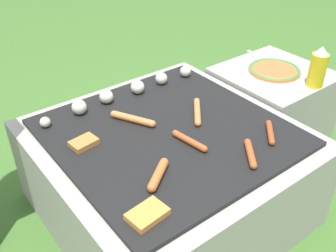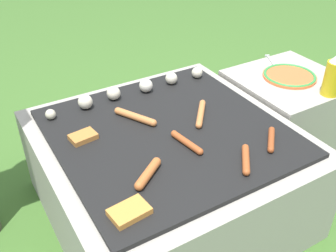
% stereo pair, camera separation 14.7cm
% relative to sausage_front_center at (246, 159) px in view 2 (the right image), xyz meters
% --- Properties ---
extents(ground_plane, '(14.00, 14.00, 0.00)m').
position_rel_sausage_front_center_xyz_m(ground_plane, '(-0.13, 0.30, -0.42)').
color(ground_plane, '#3D6628').
extents(grill, '(0.94, 0.94, 0.41)m').
position_rel_sausage_front_center_xyz_m(grill, '(-0.13, 0.30, -0.22)').
color(grill, '#9E998E').
rests_on(grill, ground_plane).
extents(side_ledge, '(0.48, 0.48, 0.41)m').
position_rel_sausage_front_center_xyz_m(side_ledge, '(0.59, 0.38, -0.22)').
color(side_ledge, '#9E998E').
rests_on(side_ledge, ground_plane).
extents(sausage_front_right, '(0.13, 0.16, 0.03)m').
position_rel_sausage_front_center_xyz_m(sausage_front_right, '(0.04, 0.32, 0.00)').
color(sausage_front_right, '#C6753D').
rests_on(sausage_front_right, grill).
extents(sausage_back_left, '(0.04, 0.16, 0.02)m').
position_rel_sausage_front_center_xyz_m(sausage_back_left, '(-0.12, 0.18, -0.00)').
color(sausage_back_left, '#A34C23').
rests_on(sausage_back_left, grill).
extents(sausage_front_center, '(0.11, 0.13, 0.03)m').
position_rel_sausage_front_center_xyz_m(sausage_front_center, '(0.00, 0.00, 0.00)').
color(sausage_front_center, '#A34C23').
rests_on(sausage_front_center, grill).
extents(sausage_back_center, '(0.13, 0.10, 0.03)m').
position_rel_sausage_front_center_xyz_m(sausage_back_center, '(-0.32, 0.10, 0.00)').
color(sausage_back_center, '#B7602D').
rests_on(sausage_back_center, grill).
extents(sausage_front_left, '(0.11, 0.11, 0.02)m').
position_rel_sausage_front_center_xyz_m(sausage_front_left, '(0.15, 0.04, -0.00)').
color(sausage_front_left, '#93421E').
rests_on(sausage_front_left, grill).
extents(sausage_mid_left, '(0.11, 0.18, 0.03)m').
position_rel_sausage_front_center_xyz_m(sausage_mid_left, '(-0.20, 0.43, 0.00)').
color(sausage_mid_left, '#C6753D').
rests_on(sausage_mid_left, grill).
extents(bread_slice_center, '(0.10, 0.08, 0.02)m').
position_rel_sausage_front_center_xyz_m(bread_slice_center, '(-0.42, 0.41, -0.00)').
color(bread_slice_center, '#B27033').
rests_on(bread_slice_center, grill).
extents(bread_slice_left, '(0.12, 0.09, 0.02)m').
position_rel_sausage_front_center_xyz_m(bread_slice_left, '(-0.44, -0.01, -0.00)').
color(bread_slice_left, '#D18438').
rests_on(bread_slice_left, grill).
extents(mushroom_row, '(0.75, 0.07, 0.06)m').
position_rel_sausage_front_center_xyz_m(mushroom_row, '(-0.12, 0.61, 0.02)').
color(mushroom_row, beige).
rests_on(mushroom_row, grill).
extents(plate_colorful, '(0.25, 0.25, 0.02)m').
position_rel_sausage_front_center_xyz_m(plate_colorful, '(0.59, 0.39, -0.00)').
color(plate_colorful, orange).
rests_on(plate_colorful, side_ledge).
extents(condiment_bottle, '(0.07, 0.07, 0.19)m').
position_rel_sausage_front_center_xyz_m(condiment_bottle, '(0.62, 0.18, 0.08)').
color(condiment_bottle, gold).
rests_on(condiment_bottle, side_ledge).
extents(fork_utensil, '(0.09, 0.17, 0.01)m').
position_rel_sausage_front_center_xyz_m(fork_utensil, '(0.64, 0.56, -0.01)').
color(fork_utensil, silver).
rests_on(fork_utensil, side_ledge).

